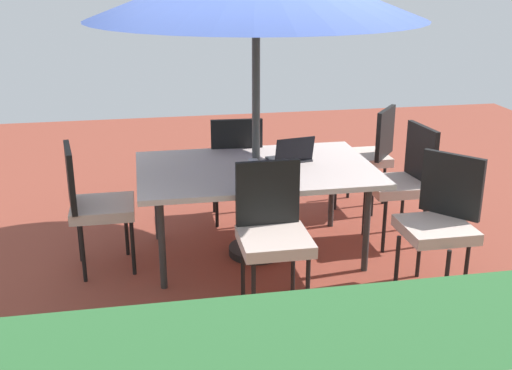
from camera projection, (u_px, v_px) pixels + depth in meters
name	position (u px, v px, depth m)	size (l,w,h in m)	color
ground_plane	(256.00, 254.00, 5.14)	(10.00, 10.00, 0.02)	brown
dining_table	(256.00, 173.00, 4.91)	(1.82, 1.18, 0.73)	silver
chair_north	(273.00, 229.00, 4.21)	(0.46, 0.47, 0.98)	beige
chair_northwest	(440.00, 218.00, 4.38)	(0.59, 0.58, 0.98)	beige
chair_west	(403.00, 178.00, 5.21)	(0.48, 0.47, 0.98)	beige
chair_east	(94.00, 201.00, 4.70)	(0.49, 0.48, 0.98)	beige
chair_southwest	(368.00, 152.00, 5.92)	(0.58, 0.58, 0.98)	beige
chair_south	(235.00, 163.00, 5.60)	(0.46, 0.47, 0.98)	beige
laptop	(291.00, 156.00, 5.02)	(0.36, 0.30, 0.21)	#2D2D33
cup	(253.00, 165.00, 4.81)	(0.08, 0.08, 0.08)	white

